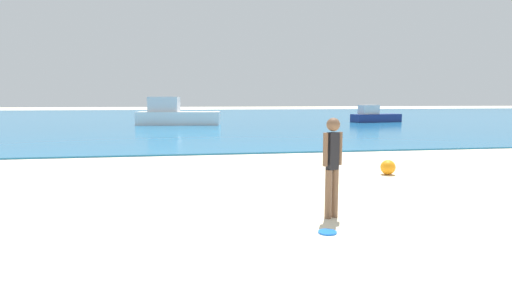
{
  "coord_description": "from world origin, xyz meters",
  "views": [
    {
      "loc": [
        -1.06,
        -2.34,
        1.91
      ],
      "look_at": [
        0.37,
        6.08,
        0.78
      ],
      "focal_mm": 28.98,
      "sensor_mm": 36.0,
      "label": 1
    }
  ],
  "objects_px": {
    "beach_ball": "(388,167)",
    "boat_far": "(176,115)",
    "frisbee": "(327,232)",
    "boat_near": "(374,116)",
    "person_standing": "(332,162)"
  },
  "relations": [
    {
      "from": "beach_ball",
      "to": "boat_far",
      "type": "bearing_deg",
      "value": 105.42
    },
    {
      "from": "frisbee",
      "to": "beach_ball",
      "type": "xyz_separation_m",
      "value": [
        3.07,
        4.17,
        0.18
      ]
    },
    {
      "from": "boat_far",
      "to": "person_standing",
      "type": "bearing_deg",
      "value": -74.0
    },
    {
      "from": "person_standing",
      "to": "boat_near",
      "type": "distance_m",
      "value": 28.1
    },
    {
      "from": "frisbee",
      "to": "person_standing",
      "type": "bearing_deg",
      "value": 66.56
    },
    {
      "from": "boat_far",
      "to": "beach_ball",
      "type": "relative_size",
      "value": 16.17
    },
    {
      "from": "beach_ball",
      "to": "person_standing",
      "type": "bearing_deg",
      "value": -128.66
    },
    {
      "from": "beach_ball",
      "to": "boat_near",
      "type": "bearing_deg",
      "value": 65.32
    },
    {
      "from": "person_standing",
      "to": "boat_far",
      "type": "xyz_separation_m",
      "value": [
        -3.02,
        24.38,
        -0.17
      ]
    },
    {
      "from": "boat_near",
      "to": "boat_far",
      "type": "height_order",
      "value": "boat_far"
    },
    {
      "from": "person_standing",
      "to": "boat_far",
      "type": "relative_size",
      "value": 0.27
    },
    {
      "from": "boat_far",
      "to": "beach_ball",
      "type": "xyz_separation_m",
      "value": [
        5.77,
        -20.93,
        -0.56
      ]
    },
    {
      "from": "boat_far",
      "to": "frisbee",
      "type": "bearing_deg",
      "value": -74.92
    },
    {
      "from": "person_standing",
      "to": "boat_far",
      "type": "bearing_deg",
      "value": -103.47
    },
    {
      "from": "boat_near",
      "to": "boat_far",
      "type": "xyz_separation_m",
      "value": [
        -15.71,
        -0.7,
        0.22
      ]
    }
  ]
}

